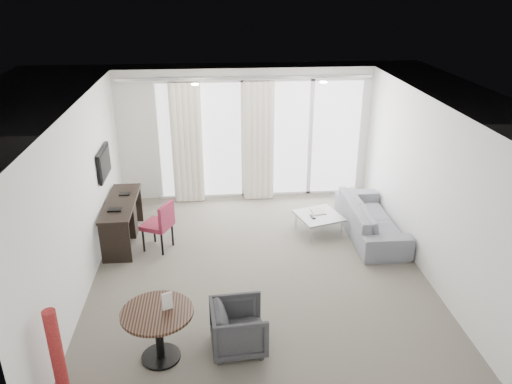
{
  "coord_description": "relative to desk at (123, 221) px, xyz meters",
  "views": [
    {
      "loc": [
        -0.62,
        -6.5,
        4.19
      ],
      "look_at": [
        0.0,
        0.6,
        1.1
      ],
      "focal_mm": 35.0,
      "sensor_mm": 36.0,
      "label": 1
    }
  ],
  "objects": [
    {
      "name": "wall_right",
      "position": [
        4.72,
        -1.23,
        0.93
      ],
      "size": [
        0.0,
        6.0,
        2.6
      ],
      "primitive_type": "cube",
      "color": "silver",
      "rests_on": "ground"
    },
    {
      "name": "balustrade",
      "position": [
        2.52,
        4.72,
        0.13
      ],
      "size": [
        5.5,
        0.06,
        1.05
      ],
      "primitive_type": null,
      "color": "#B2B2B7",
      "rests_on": "terrace_slab"
    },
    {
      "name": "floor",
      "position": [
        2.22,
        -1.23,
        -0.37
      ],
      "size": [
        5.0,
        6.0,
        0.0
      ],
      "primitive_type": "cube",
      "color": "#625D52",
      "rests_on": "ground"
    },
    {
      "name": "rattan_table",
      "position": [
        3.79,
        2.83,
        -0.09
      ],
      "size": [
        0.65,
        0.65,
        0.54
      ],
      "primitive_type": null,
      "rotation": [
        0.0,
        0.0,
        0.22
      ],
      "color": "brown",
      "rests_on": "terrace_slab"
    },
    {
      "name": "wall_left",
      "position": [
        -0.28,
        -1.23,
        0.93
      ],
      "size": [
        0.0,
        6.0,
        2.6
      ],
      "primitive_type": "cube",
      "color": "silver",
      "rests_on": "ground"
    },
    {
      "name": "round_table",
      "position": [
        0.88,
        -2.97,
        -0.03
      ],
      "size": [
        1.09,
        1.09,
        0.67
      ],
      "primitive_type": null,
      "rotation": [
        0.0,
        0.0,
        -0.39
      ],
      "color": "#3B251A",
      "rests_on": "floor"
    },
    {
      "name": "ceiling",
      "position": [
        2.22,
        -1.23,
        2.23
      ],
      "size": [
        5.0,
        6.0,
        0.0
      ],
      "primitive_type": "cube",
      "color": "white",
      "rests_on": "ground"
    },
    {
      "name": "menu_card",
      "position": [
        1.0,
        -2.94,
        0.35
      ],
      "size": [
        0.12,
        0.06,
        0.22
      ],
      "primitive_type": null,
      "rotation": [
        0.0,
        0.0,
        0.38
      ],
      "color": "white",
      "rests_on": "round_table"
    },
    {
      "name": "terrace_slab",
      "position": [
        2.52,
        3.27,
        -0.43
      ],
      "size": [
        5.6,
        3.0,
        0.12
      ],
      "primitive_type": "cube",
      "color": "#4D4D50",
      "rests_on": "ground"
    },
    {
      "name": "red_lamp",
      "position": [
        -0.12,
        -3.46,
        0.19
      ],
      "size": [
        0.29,
        0.29,
        1.11
      ],
      "primitive_type": "cylinder",
      "rotation": [
        0.0,
        0.0,
        0.36
      ],
      "color": "maroon",
      "rests_on": "floor"
    },
    {
      "name": "desk",
      "position": [
        0.0,
        0.0,
        0.0
      ],
      "size": [
        0.49,
        1.56,
        0.73
      ],
      "primitive_type": null,
      "color": "black",
      "rests_on": "floor"
    },
    {
      "name": "rattan_chair_a",
      "position": [
        3.05,
        2.76,
        0.03
      ],
      "size": [
        0.58,
        0.58,
        0.8
      ],
      "primitive_type": null,
      "rotation": [
        0.0,
        0.0,
        -0.07
      ],
      "color": "brown",
      "rests_on": "terrace_slab"
    },
    {
      "name": "downlight_b",
      "position": [
        3.42,
        0.37,
        2.22
      ],
      "size": [
        0.12,
        0.12,
        0.02
      ],
      "primitive_type": "cylinder",
      "color": "#FFE0B2",
      "rests_on": "ceiling"
    },
    {
      "name": "remote",
      "position": [
        3.27,
        -0.04,
        -0.01
      ],
      "size": [
        0.08,
        0.18,
        0.02
      ],
      "primitive_type": null,
      "rotation": [
        0.0,
        0.0,
        0.18
      ],
      "color": "black",
      "rests_on": "coffee_table"
    },
    {
      "name": "coffee_table",
      "position": [
        3.39,
        0.04,
        -0.2
      ],
      "size": [
        0.9,
        0.9,
        0.32
      ],
      "primitive_type": null,
      "rotation": [
        0.0,
        0.0,
        0.3
      ],
      "color": "gray",
      "rests_on": "floor"
    },
    {
      "name": "curtain_left",
      "position": [
        1.07,
        1.59,
        0.83
      ],
      "size": [
        0.6,
        0.2,
        2.38
      ],
      "primitive_type": null,
      "color": "silver",
      "rests_on": "ground"
    },
    {
      "name": "magazine",
      "position": [
        3.41,
        0.17,
        -0.01
      ],
      "size": [
        0.28,
        0.33,
        0.02
      ],
      "primitive_type": null,
      "rotation": [
        0.0,
        0.0,
        0.15
      ],
      "color": "gray",
      "rests_on": "coffee_table"
    },
    {
      "name": "curtain_right",
      "position": [
        2.47,
        1.59,
        0.83
      ],
      "size": [
        0.6,
        0.2,
        2.38
      ],
      "primitive_type": null,
      "color": "silver",
      "rests_on": "ground"
    },
    {
      "name": "tv",
      "position": [
        -0.23,
        0.22,
        0.98
      ],
      "size": [
        0.05,
        0.8,
        0.5
      ],
      "primitive_type": null,
      "color": "black",
      "rests_on": "wall_left"
    },
    {
      "name": "window_panel",
      "position": [
        2.52,
        1.75,
        0.83
      ],
      "size": [
        4.0,
        0.02,
        2.38
      ],
      "primitive_type": null,
      "color": "white",
      "rests_on": "ground"
    },
    {
      "name": "tub_armchair",
      "position": [
        1.82,
        -2.87,
        -0.06
      ],
      "size": [
        0.71,
        0.69,
        0.6
      ],
      "primitive_type": "imported",
      "rotation": [
        0.0,
        0.0,
        1.64
      ],
      "color": "#313135",
      "rests_on": "floor"
    },
    {
      "name": "sofa",
      "position": [
        4.28,
        -0.13,
        -0.07
      ],
      "size": [
        0.8,
        2.06,
        0.6
      ],
      "primitive_type": "imported",
      "rotation": [
        0.0,
        0.0,
        1.57
      ],
      "color": "slate",
      "rests_on": "floor"
    },
    {
      "name": "curtain_track",
      "position": [
        2.22,
        1.59,
        2.08
      ],
      "size": [
        4.8,
        0.04,
        0.04
      ],
      "primitive_type": null,
      "color": "#B2B2B7",
      "rests_on": "ceiling"
    },
    {
      "name": "downlight_a",
      "position": [
        1.32,
        0.37,
        2.22
      ],
      "size": [
        0.12,
        0.12,
        0.02
      ],
      "primitive_type": "cylinder",
      "color": "#FFE0B2",
      "rests_on": "ceiling"
    },
    {
      "name": "window_frame",
      "position": [
        2.52,
        1.74,
        0.83
      ],
      "size": [
        4.1,
        0.06,
        2.44
      ],
      "primitive_type": null,
      "color": "white",
      "rests_on": "ground"
    },
    {
      "name": "desk_chair",
      "position": [
        0.61,
        -0.33,
        0.06
      ],
      "size": [
        0.6,
        0.59,
        0.85
      ],
      "primitive_type": null,
      "rotation": [
        0.0,
        0.0,
        -0.43
      ],
      "color": "maroon",
      "rests_on": "floor"
    },
    {
      "name": "rattan_chair_b",
      "position": [
        4.51,
        3.03,
        0.07
      ],
      "size": [
        0.63,
        0.63,
        0.87
      ],
      "primitive_type": null,
      "rotation": [
        0.0,
        0.0,
        0.06
      ],
      "color": "brown",
      "rests_on": "terrace_slab"
    },
    {
      "name": "wall_front",
      "position": [
        2.22,
        -4.23,
        0.93
      ],
      "size": [
        5.0,
        0.0,
        2.6
      ],
      "primitive_type": "cube",
      "color": "silver",
      "rests_on": "ground"
    }
  ]
}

